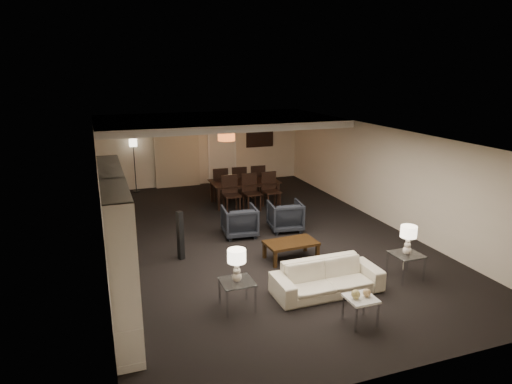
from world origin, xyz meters
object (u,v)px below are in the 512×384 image
at_px(sofa, 327,278).
at_px(chair_nl, 232,195).
at_px(vase_blue, 121,269).
at_px(chair_nr, 272,191).
at_px(armchair_left, 240,221).
at_px(side_table_left, 237,295).
at_px(table_lamp_right, 408,240).
at_px(chair_fl, 219,184).
at_px(vase_amber, 118,232).
at_px(coffee_table, 291,250).
at_px(table_lamp_left, 237,265).
at_px(chair_fr, 256,181).
at_px(television, 118,243).
at_px(floor_lamp, 135,166).
at_px(chair_fm, 238,182).
at_px(side_table_right, 405,266).
at_px(dining_table, 245,193).
at_px(floor_speaker, 180,235).
at_px(pendant_light, 226,137).
at_px(marble_table, 360,310).
at_px(chair_nm, 252,193).
at_px(armchair_right, 285,216).

relative_size(sofa, chair_nl, 1.91).
xyz_separation_m(vase_blue, chair_nr, (4.50, 5.47, -0.63)).
xyz_separation_m(armchair_left, side_table_left, (-1.10, -3.30, -0.11)).
distance_m(table_lamp_right, chair_fl, 6.74).
bearing_deg(armchair_left, vase_blue, 56.11).
relative_size(vase_amber, chair_nr, 0.17).
bearing_deg(coffee_table, table_lamp_left, -136.74).
distance_m(coffee_table, chair_fr, 4.95).
relative_size(television, floor_lamp, 0.56).
bearing_deg(chair_fm, side_table_right, 107.38).
bearing_deg(coffee_table, side_table_right, -43.26).
bearing_deg(chair_fr, dining_table, 51.40).
distance_m(dining_table, chair_fr, 0.90).
relative_size(vase_blue, floor_lamp, 0.11).
xyz_separation_m(side_table_left, chair_nl, (1.46, 5.14, 0.26)).
xyz_separation_m(chair_nr, chair_fl, (-1.20, 1.30, 0.00)).
bearing_deg(floor_speaker, side_table_left, -102.29).
distance_m(pendant_light, chair_nl, 2.09).
relative_size(armchair_left, chair_fr, 0.78).
relative_size(television, dining_table, 0.49).
bearing_deg(dining_table, sofa, -92.30).
relative_size(marble_table, chair_nm, 0.44).
bearing_deg(coffee_table, chair_fl, 92.82).
distance_m(sofa, armchair_right, 3.36).
relative_size(side_table_left, chair_fr, 0.52).
bearing_deg(chair_nm, side_table_left, -115.62).
xyz_separation_m(dining_table, chair_fr, (0.60, 0.65, 0.17)).
bearing_deg(armchair_left, sofa, 105.38).
distance_m(marble_table, chair_nm, 6.26).
distance_m(armchair_right, vase_amber, 5.51).
distance_m(dining_table, chair_fm, 0.67).
height_order(armchair_left, table_lamp_right, table_lamp_right).
xyz_separation_m(armchair_left, chair_fm, (0.96, 3.14, 0.15)).
bearing_deg(table_lamp_left, chair_fl, 77.22).
distance_m(coffee_table, marble_table, 2.70).
relative_size(coffee_table, chair_nr, 1.05).
relative_size(armchair_left, chair_nm, 0.78).
height_order(marble_table, chair_fl, chair_fl).
bearing_deg(marble_table, armchair_right, 82.23).
bearing_deg(marble_table, side_table_left, 147.09).
distance_m(armchair_left, chair_fr, 3.51).
bearing_deg(pendant_light, table_lamp_left, -104.91).
height_order(television, vase_amber, vase_amber).
distance_m(marble_table, chair_fr, 7.61).
bearing_deg(chair_fl, chair_nm, 117.83).
bearing_deg(chair_fm, side_table_left, 77.90).
relative_size(chair_nm, chair_nr, 1.00).
height_order(armchair_left, vase_amber, vase_amber).
xyz_separation_m(coffee_table, chair_nl, (-0.24, 3.54, 0.32)).
bearing_deg(armchair_right, chair_fr, -88.80).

